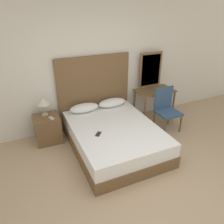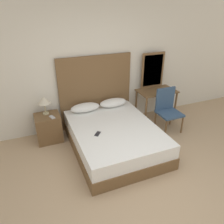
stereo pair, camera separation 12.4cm
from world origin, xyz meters
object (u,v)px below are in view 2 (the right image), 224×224
object	(u,v)px
bed	(114,137)
phone_on_bed	(98,134)
phone_on_nightstand	(52,117)
chair	(167,108)
table_lamp	(44,101)
nightstand	(49,128)
vanity_desk	(156,96)

from	to	relation	value
bed	phone_on_bed	bearing A→B (deg)	-159.90
bed	phone_on_nightstand	bearing A→B (deg)	147.81
phone_on_nightstand	chair	bearing A→B (deg)	-9.87
table_lamp	phone_on_nightstand	distance (m)	0.35
nightstand	chair	xyz separation A→B (m)	(2.45, -0.52, 0.23)
bed	nightstand	bearing A→B (deg)	145.82
chair	phone_on_nightstand	bearing A→B (deg)	170.13
table_lamp	phone_on_nightstand	world-z (taller)	table_lamp
phone_on_bed	nightstand	xyz separation A→B (m)	(-0.74, 0.89, -0.20)
bed	table_lamp	size ratio (longest dim) A/B	5.50
vanity_desk	phone_on_bed	bearing A→B (deg)	-154.11
vanity_desk	chair	size ratio (longest dim) A/B	0.94
bed	table_lamp	world-z (taller)	table_lamp
vanity_desk	chair	bearing A→B (deg)	-91.53
phone_on_bed	bed	bearing A→B (deg)	20.10
bed	table_lamp	distance (m)	1.52
bed	chair	bearing A→B (deg)	9.81
phone_on_bed	vanity_desk	size ratio (longest dim) A/B	0.18
phone_on_bed	nightstand	distance (m)	1.17
nightstand	chair	distance (m)	2.52
nightstand	vanity_desk	distance (m)	2.49
bed	nightstand	size ratio (longest dim) A/B	3.60
phone_on_nightstand	bed	bearing A→B (deg)	-32.19
phone_on_bed	phone_on_nightstand	xyz separation A→B (m)	(-0.65, 0.78, 0.08)
vanity_desk	chair	xyz separation A→B (m)	(-0.01, -0.47, -0.09)
phone_on_nightstand	chair	world-z (taller)	chair
phone_on_nightstand	vanity_desk	bearing A→B (deg)	1.39
phone_on_bed	chair	world-z (taller)	chair
phone_on_bed	table_lamp	distance (m)	1.28
phone_on_bed	vanity_desk	bearing A→B (deg)	25.89
table_lamp	phone_on_nightstand	bearing A→B (deg)	-65.63
table_lamp	chair	bearing A→B (deg)	-13.94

